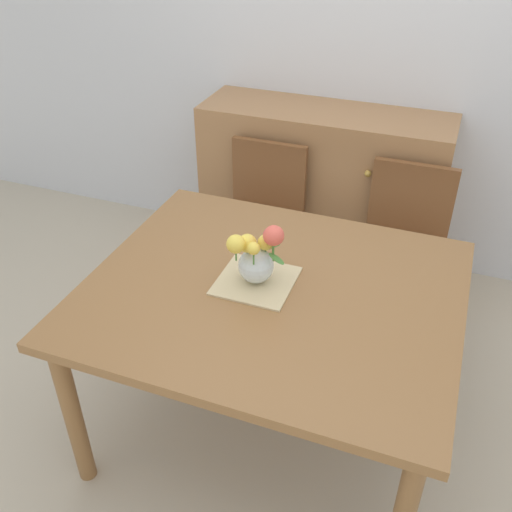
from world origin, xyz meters
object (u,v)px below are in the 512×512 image
chair_right (403,240)px  dresser (321,192)px  chair_left (262,213)px  flower_vase (258,255)px  dining_table (272,306)px

chair_right → dresser: (-0.54, 0.39, -0.02)m
dresser → chair_left: bearing=-120.5°
chair_left → flower_vase: bearing=109.1°
dresser → flower_vase: (0.09, -1.32, 0.41)m
chair_right → chair_left: bearing=0.0°
chair_left → flower_vase: size_ratio=3.40×
dining_table → chair_left: bearing=112.4°
chair_left → dresser: dresser is taller
dining_table → chair_left: (-0.39, 0.94, -0.17)m
chair_right → flower_vase: size_ratio=3.40×
chair_right → dresser: size_ratio=0.64×
dining_table → chair_right: size_ratio=1.57×
dining_table → dresser: 1.35m
dining_table → dresser: size_ratio=1.00×
dining_table → chair_right: (0.39, 0.94, -0.17)m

